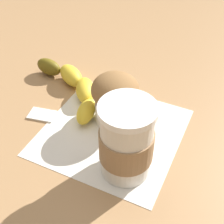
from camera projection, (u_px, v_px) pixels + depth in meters
ground_plane at (112, 132)px, 0.55m from camera, size 3.00×3.00×0.00m
paper_napkin at (112, 132)px, 0.55m from camera, size 0.27×0.27×0.00m
coffee_cup at (126, 141)px, 0.45m from camera, size 0.08×0.08×0.13m
muffin at (115, 98)px, 0.54m from camera, size 0.08×0.08×0.10m
banana at (73, 84)px, 0.63m from camera, size 0.21×0.13×0.04m
sugar_packet at (42, 114)px, 0.58m from camera, size 0.06×0.05×0.01m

